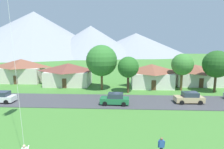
% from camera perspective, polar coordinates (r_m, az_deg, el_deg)
% --- Properties ---
extents(road_strip, '(160.00, 7.38, 0.08)m').
position_cam_1_polar(road_strip, '(29.38, -1.10, -8.15)').
color(road_strip, '#424247').
rests_on(road_strip, ground).
extents(mountain_west_ridge, '(88.65, 88.65, 19.05)m').
position_cam_1_polar(mountain_west_ridge, '(162.52, 7.35, 9.21)').
color(mountain_west_ridge, '#8E939E').
rests_on(mountain_west_ridge, ground).
extents(mountain_east_ridge, '(131.71, 131.71, 24.63)m').
position_cam_1_polar(mountain_east_ridge, '(181.15, -26.38, 9.21)').
color(mountain_east_ridge, gray).
rests_on(mountain_east_ridge, ground).
extents(mountain_central_ridge, '(78.70, 78.70, 23.83)m').
position_cam_1_polar(mountain_central_ridge, '(148.83, -6.54, 10.17)').
color(mountain_central_ridge, '#8E939E').
rests_on(mountain_central_ridge, ground).
extents(mountain_far_west_ridge, '(127.10, 127.10, 36.12)m').
position_cam_1_polar(mountain_far_west_ridge, '(169.98, -22.66, 11.47)').
color(mountain_far_west_ridge, '#8E939E').
rests_on(mountain_far_west_ridge, ground).
extents(house_leftmost, '(10.77, 6.56, 5.50)m').
position_cam_1_polar(house_leftmost, '(49.19, -26.02, 1.24)').
color(house_leftmost, beige).
rests_on(house_leftmost, ground).
extents(house_left_center, '(10.03, 7.17, 4.81)m').
position_cam_1_polar(house_left_center, '(41.94, -13.24, 0.24)').
color(house_left_center, beige).
rests_on(house_left_center, ground).
extents(house_right_center, '(10.11, 7.65, 4.45)m').
position_cam_1_polar(house_right_center, '(45.36, 24.23, 0.09)').
color(house_right_center, silver).
rests_on(house_right_center, ground).
extents(house_rightmost, '(8.96, 6.89, 4.83)m').
position_cam_1_polar(house_rightmost, '(39.75, 12.04, -0.18)').
color(house_rightmost, silver).
rests_on(house_rightmost, ground).
extents(tree_near_left, '(6.06, 6.06, 8.81)m').
position_cam_1_polar(tree_near_left, '(36.01, -3.22, 4.30)').
color(tree_near_left, brown).
rests_on(tree_near_left, ground).
extents(tree_left_of_center, '(4.96, 4.96, 7.79)m').
position_cam_1_polar(tree_left_of_center, '(38.79, 29.59, 2.78)').
color(tree_left_of_center, '#4C3823').
rests_on(tree_left_of_center, ground).
extents(tree_center, '(3.86, 3.86, 6.72)m').
position_cam_1_polar(tree_center, '(33.67, 5.04, 2.22)').
color(tree_center, '#4C3823').
rests_on(tree_center, ground).
extents(tree_right_of_center, '(4.14, 4.14, 7.16)m').
position_cam_1_polar(tree_right_of_center, '(37.87, 20.89, 2.88)').
color(tree_right_of_center, brown).
rests_on(tree_right_of_center, ground).
extents(parked_car_white_west_end, '(4.25, 2.17, 1.68)m').
position_cam_1_polar(parked_car_white_west_end, '(33.10, -31.08, -6.02)').
color(parked_car_white_west_end, white).
rests_on(parked_car_white_west_end, road_strip).
extents(parked_car_tan_mid_west, '(4.26, 2.20, 1.68)m').
position_cam_1_polar(parked_car_tan_mid_west, '(30.43, 22.71, -6.64)').
color(parked_car_tan_mid_west, tan).
rests_on(parked_car_tan_mid_west, road_strip).
extents(parked_car_green_mid_east, '(4.27, 2.22, 1.68)m').
position_cam_1_polar(parked_car_green_mid_east, '(27.46, 0.92, -7.58)').
color(parked_car_green_mid_east, '#237042').
rests_on(parked_car_green_mid_east, road_strip).
extents(watcher_person, '(0.56, 0.24, 1.68)m').
position_cam_1_polar(watcher_person, '(15.89, 14.96, -20.83)').
color(watcher_person, black).
rests_on(watcher_person, ground).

